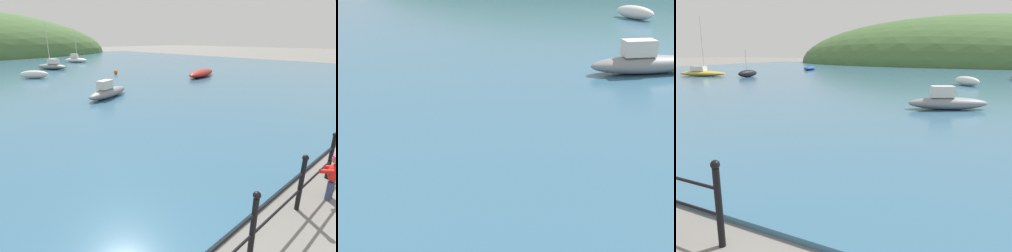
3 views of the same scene
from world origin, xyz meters
TOP-DOWN VIEW (x-y plane):
  - water at (0.00, 32.00)m, footprint 80.00×60.00m
  - far_hillside at (0.00, 66.17)m, footprint 70.13×38.57m
  - boat_green_fishing at (-13.80, 22.56)m, footprint 0.87×2.37m
  - boat_far_left at (-15.18, 35.43)m, footprint 2.72×4.23m
  - boat_red_dinghy at (-18.64, 21.36)m, footprint 4.96×2.98m
  - boat_mid_harbor at (5.86, 23.82)m, footprint 2.26×2.07m
  - boat_nearest_quay at (6.44, 13.07)m, footprint 3.42×2.27m

SIDE VIEW (x-z plane):
  - far_hillside at x=0.00m, z-range -9.04..9.04m
  - water at x=0.00m, z-range 0.00..0.10m
  - boat_far_left at x=-15.18m, z-range 0.10..0.63m
  - boat_nearest_quay at x=6.44m, z-range -0.08..0.92m
  - boat_mid_harbor at x=5.86m, z-range 0.10..0.76m
  - boat_red_dinghy at x=-18.64m, z-range -2.43..3.30m
  - boat_green_fishing at x=-13.80m, z-range -0.83..1.72m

